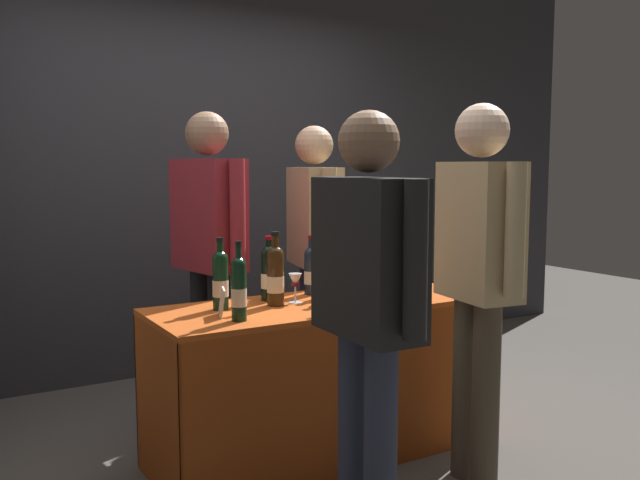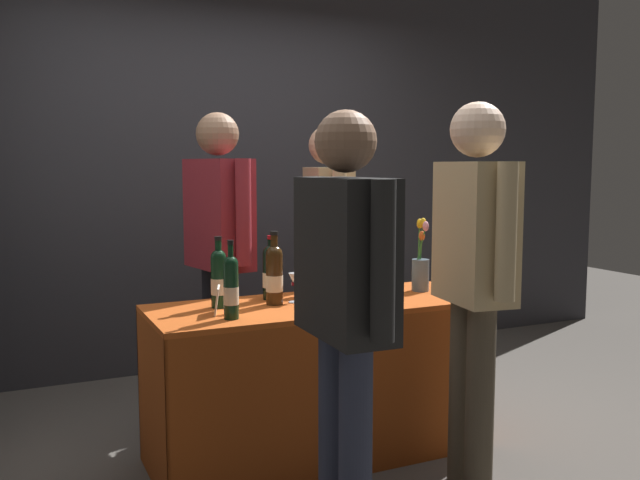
{
  "view_description": "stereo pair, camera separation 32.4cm",
  "coord_description": "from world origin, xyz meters",
  "px_view_note": "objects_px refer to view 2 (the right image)",
  "views": [
    {
      "loc": [
        -1.65,
        -2.77,
        1.4
      ],
      "look_at": [
        0.0,
        0.0,
        1.05
      ],
      "focal_mm": 38.37,
      "sensor_mm": 36.0,
      "label": 1
    },
    {
      "loc": [
        -1.36,
        -2.92,
        1.4
      ],
      "look_at": [
        0.0,
        0.0,
        1.05
      ],
      "focal_mm": 38.37,
      "sensor_mm": 36.0,
      "label": 2
    }
  ],
  "objects_px": {
    "featured_wine_bottle": "(315,269)",
    "display_bottle_0": "(338,271)",
    "tasting_table": "(320,352)",
    "vendor_presenter": "(219,236)",
    "flower_vase": "(421,268)",
    "wine_glass_near_vendor": "(295,281)",
    "taster_foreground_right": "(474,263)"
  },
  "relations": [
    {
      "from": "display_bottle_0",
      "to": "wine_glass_near_vendor",
      "type": "xyz_separation_m",
      "value": [
        -0.26,
        -0.06,
        -0.03
      ]
    },
    {
      "from": "tasting_table",
      "to": "wine_glass_near_vendor",
      "type": "bearing_deg",
      "value": 157.4
    },
    {
      "from": "featured_wine_bottle",
      "to": "flower_vase",
      "type": "distance_m",
      "value": 0.56
    },
    {
      "from": "tasting_table",
      "to": "vendor_presenter",
      "type": "xyz_separation_m",
      "value": [
        -0.29,
        0.68,
        0.51
      ]
    },
    {
      "from": "featured_wine_bottle",
      "to": "wine_glass_near_vendor",
      "type": "relative_size",
      "value": 2.13
    },
    {
      "from": "display_bottle_0",
      "to": "flower_vase",
      "type": "height_order",
      "value": "flower_vase"
    },
    {
      "from": "featured_wine_bottle",
      "to": "vendor_presenter",
      "type": "relative_size",
      "value": 0.18
    },
    {
      "from": "featured_wine_bottle",
      "to": "taster_foreground_right",
      "type": "distance_m",
      "value": 0.9
    },
    {
      "from": "tasting_table",
      "to": "vendor_presenter",
      "type": "bearing_deg",
      "value": 113.24
    },
    {
      "from": "wine_glass_near_vendor",
      "to": "vendor_presenter",
      "type": "bearing_deg",
      "value": 106.02
    },
    {
      "from": "featured_wine_bottle",
      "to": "taster_foreground_right",
      "type": "xyz_separation_m",
      "value": [
        0.37,
        -0.81,
        0.12
      ]
    },
    {
      "from": "featured_wine_bottle",
      "to": "taster_foreground_right",
      "type": "height_order",
      "value": "taster_foreground_right"
    },
    {
      "from": "featured_wine_bottle",
      "to": "display_bottle_0",
      "type": "bearing_deg",
      "value": -48.11
    },
    {
      "from": "featured_wine_bottle",
      "to": "flower_vase",
      "type": "height_order",
      "value": "flower_vase"
    },
    {
      "from": "tasting_table",
      "to": "vendor_presenter",
      "type": "distance_m",
      "value": 0.9
    },
    {
      "from": "display_bottle_0",
      "to": "flower_vase",
      "type": "xyz_separation_m",
      "value": [
        0.45,
        -0.06,
        -0.01
      ]
    },
    {
      "from": "display_bottle_0",
      "to": "taster_foreground_right",
      "type": "height_order",
      "value": "taster_foreground_right"
    },
    {
      "from": "display_bottle_0",
      "to": "wine_glass_near_vendor",
      "type": "relative_size",
      "value": 2.15
    },
    {
      "from": "wine_glass_near_vendor",
      "to": "display_bottle_0",
      "type": "bearing_deg",
      "value": 13.12
    },
    {
      "from": "featured_wine_bottle",
      "to": "tasting_table",
      "type": "bearing_deg",
      "value": -108.44
    },
    {
      "from": "tasting_table",
      "to": "vendor_presenter",
      "type": "relative_size",
      "value": 0.96
    },
    {
      "from": "flower_vase",
      "to": "vendor_presenter",
      "type": "relative_size",
      "value": 0.23
    },
    {
      "from": "tasting_table",
      "to": "display_bottle_0",
      "type": "distance_m",
      "value": 0.41
    },
    {
      "from": "tasting_table",
      "to": "flower_vase",
      "type": "xyz_separation_m",
      "value": [
        0.6,
        0.05,
        0.36
      ]
    },
    {
      "from": "display_bottle_0",
      "to": "flower_vase",
      "type": "distance_m",
      "value": 0.46
    },
    {
      "from": "featured_wine_bottle",
      "to": "display_bottle_0",
      "type": "distance_m",
      "value": 0.12
    },
    {
      "from": "display_bottle_0",
      "to": "taster_foreground_right",
      "type": "bearing_deg",
      "value": -68.48
    },
    {
      "from": "wine_glass_near_vendor",
      "to": "flower_vase",
      "type": "bearing_deg",
      "value": 0.1
    },
    {
      "from": "wine_glass_near_vendor",
      "to": "flower_vase",
      "type": "distance_m",
      "value": 0.71
    },
    {
      "from": "flower_vase",
      "to": "taster_foreground_right",
      "type": "relative_size",
      "value": 0.23
    },
    {
      "from": "tasting_table",
      "to": "wine_glass_near_vendor",
      "type": "relative_size",
      "value": 11.45
    },
    {
      "from": "wine_glass_near_vendor",
      "to": "flower_vase",
      "type": "height_order",
      "value": "flower_vase"
    }
  ]
}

